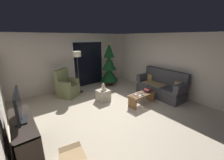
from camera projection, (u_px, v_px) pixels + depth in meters
The scene contains 20 objects.
ground_plane at pixel (116, 112), 4.52m from camera, with size 7.00×7.00×0.00m, color beige.
wall_back at pixel (74, 61), 6.45m from camera, with size 5.72×0.12×2.50m, color beige.
wall_right at pixel (168, 64), 5.82m from camera, with size 0.12×6.00×2.50m, color beige.
patio_door_frame at pixel (89, 63), 6.86m from camera, with size 1.60×0.02×2.20m, color silver.
patio_door_glass at pixel (89, 64), 6.86m from camera, with size 1.50×0.02×2.10m, color black.
couch at pixel (161, 86), 5.68m from camera, with size 0.86×1.97×1.08m.
coffee_table at pixel (142, 97), 5.01m from camera, with size 1.10×0.40×0.41m.
remote_black at pixel (142, 93), 4.95m from camera, with size 0.04×0.16×0.02m, color black.
remote_white at pixel (140, 96), 4.76m from camera, with size 0.04×0.16×0.02m, color silver.
remote_silver at pixel (136, 95), 4.83m from camera, with size 0.04×0.16×0.02m, color #ADADB2.
remote_graphite at pixel (142, 95), 4.83m from camera, with size 0.04×0.16×0.02m, color #333338.
book_stack at pixel (148, 90), 5.12m from camera, with size 0.28×0.20×0.10m.
cell_phone at pixel (148, 89), 5.09m from camera, with size 0.07×0.14×0.01m, color black.
christmas_tree at pixel (109, 67), 6.83m from camera, with size 0.89×0.89×2.11m.
armchair at pixel (67, 87), 5.63m from camera, with size 0.94×0.95×1.13m.
floor_lamp at pixel (77, 58), 5.72m from camera, with size 0.32×0.32×1.78m.
media_shelf at pixel (24, 141), 2.76m from camera, with size 0.40×1.40×0.79m.
television at pixel (18, 106), 2.61m from camera, with size 0.24×0.84×0.61m.
ottoman at pixel (103, 95), 5.31m from camera, with size 0.44×0.44×0.42m, color #B2A893.
teddy_bear_cream at pixel (103, 87), 5.21m from camera, with size 0.21×0.22×0.29m.
Camera 1 is at (-2.55, -3.08, 2.35)m, focal length 22.29 mm.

